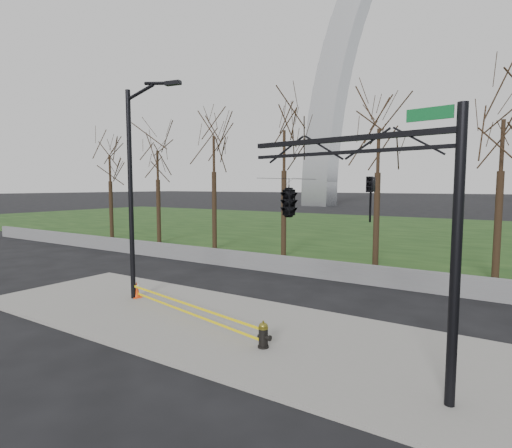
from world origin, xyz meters
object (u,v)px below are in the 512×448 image
Objects in this scene: fire_hydrant at (264,335)px; traffic_signal_mast at (314,198)px; traffic_cone at (137,289)px; street_light at (135,179)px.

traffic_signal_mast is at bearing 6.69° from fire_hydrant.
traffic_cone is 0.08× the size of street_light.
traffic_signal_mast reaches higher than fire_hydrant.
traffic_signal_mast reaches higher than traffic_cone.
traffic_signal_mast is at bearing -20.06° from street_light.
traffic_cone is at bearing 173.84° from fire_hydrant.
fire_hydrant is 6.96m from traffic_cone.
street_light reaches higher than traffic_cone.
fire_hydrant is 0.09× the size of street_light.
fire_hydrant is at bearing -12.64° from traffic_cone.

